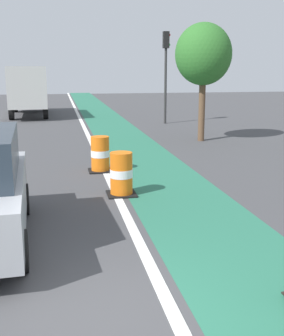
# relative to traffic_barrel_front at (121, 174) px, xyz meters

# --- Properties ---
(ground_plane) EXTENTS (100.00, 100.00, 0.00)m
(ground_plane) POSITION_rel_traffic_barrel_front_xyz_m (-1.03, -5.36, -0.53)
(ground_plane) COLOR #424244
(bike_lane_strip) EXTENTS (2.50, 80.00, 0.01)m
(bike_lane_strip) POSITION_rel_traffic_barrel_front_xyz_m (1.37, 6.64, -0.53)
(bike_lane_strip) COLOR #286B51
(bike_lane_strip) RESTS_ON ground
(lane_divider_stripe) EXTENTS (0.20, 80.00, 0.01)m
(lane_divider_stripe) POSITION_rel_traffic_barrel_front_xyz_m (-0.13, 6.64, -0.53)
(lane_divider_stripe) COLOR silver
(lane_divider_stripe) RESTS_ON ground
(traffic_barrel_front) EXTENTS (0.73, 0.73, 1.09)m
(traffic_barrel_front) POSITION_rel_traffic_barrel_front_xyz_m (0.00, 0.00, 0.00)
(traffic_barrel_front) COLOR orange
(traffic_barrel_front) RESTS_ON ground
(traffic_barrel_mid) EXTENTS (0.73, 0.73, 1.09)m
(traffic_barrel_mid) POSITION_rel_traffic_barrel_front_xyz_m (-0.27, 2.68, 0.00)
(traffic_barrel_mid) COLOR orange
(traffic_barrel_mid) RESTS_ON ground
(delivery_truck_down_block) EXTENTS (2.60, 7.68, 3.23)m
(delivery_truck_down_block) POSITION_rel_traffic_barrel_front_xyz_m (-3.36, 19.70, 1.31)
(delivery_truck_down_block) COLOR beige
(delivery_truck_down_block) RESTS_ON ground
(traffic_light_corner) EXTENTS (0.41, 0.32, 5.10)m
(traffic_light_corner) POSITION_rel_traffic_barrel_front_xyz_m (4.58, 13.95, 2.97)
(traffic_light_corner) COLOR #2D2D2D
(traffic_light_corner) RESTS_ON ground
(street_tree_sidewalk) EXTENTS (2.40, 2.40, 5.00)m
(street_tree_sidewalk) POSITION_rel_traffic_barrel_front_xyz_m (4.65, 7.66, 3.14)
(street_tree_sidewalk) COLOR brown
(street_tree_sidewalk) RESTS_ON ground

